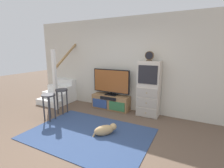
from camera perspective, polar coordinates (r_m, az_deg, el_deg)
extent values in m
plane|color=brown|center=(3.38, -14.33, -20.72)|extent=(20.00, 20.00, 0.00)
cube|color=beige|center=(4.97, 4.10, 6.64)|extent=(6.40, 0.12, 2.70)
cube|color=navy|center=(3.78, -8.03, -16.63)|extent=(2.60, 1.80, 0.01)
cube|color=#997047|center=(5.09, -0.38, -6.22)|extent=(1.16, 0.36, 0.44)
cube|color=#2D4784|center=(5.08, -4.32, -6.70)|extent=(0.49, 0.02, 0.26)
cube|color=#337042|center=(4.82, 1.63, -7.74)|extent=(0.49, 0.02, 0.26)
cube|color=black|center=(4.88, -1.44, -5.02)|extent=(0.52, 0.02, 0.09)
cube|color=black|center=(5.04, -0.28, -3.67)|extent=(0.36, 0.22, 0.02)
cylinder|color=black|center=(5.03, -0.28, -3.21)|extent=(0.05, 0.05, 0.06)
cube|color=black|center=(4.95, -0.28, 1.05)|extent=(1.17, 0.05, 0.70)
cube|color=brown|center=(4.92, -0.44, 0.99)|extent=(1.12, 0.01, 0.65)
cube|color=beige|center=(4.55, 12.56, -1.71)|extent=(0.58, 0.34, 1.51)
cube|color=#ADA497|center=(4.57, 11.62, -9.71)|extent=(0.53, 0.02, 0.23)
sphere|color=olive|center=(4.55, 11.55, -9.78)|extent=(0.03, 0.03, 0.03)
cube|color=#ADA497|center=(4.48, 11.76, -6.41)|extent=(0.53, 0.02, 0.23)
sphere|color=olive|center=(4.46, 11.70, -6.48)|extent=(0.03, 0.03, 0.03)
cube|color=#ADA497|center=(4.40, 11.91, -2.99)|extent=(0.53, 0.02, 0.23)
sphere|color=olive|center=(4.38, 11.85, -3.05)|extent=(0.03, 0.03, 0.03)
cube|color=#232328|center=(4.30, 12.18, 3.16)|extent=(0.49, 0.02, 0.47)
cube|color=#4C3823|center=(4.43, 12.71, 7.94)|extent=(0.14, 0.08, 0.02)
cylinder|color=brown|center=(4.42, 12.78, 9.55)|extent=(0.23, 0.04, 0.23)
cylinder|color=black|center=(4.39, 12.69, 9.55)|extent=(0.19, 0.01, 0.19)
cube|color=white|center=(5.80, -21.04, -6.03)|extent=(0.90, 0.26, 0.19)
cube|color=white|center=(5.94, -19.24, -4.53)|extent=(0.90, 0.26, 0.38)
cube|color=white|center=(6.09, -17.54, -3.10)|extent=(0.90, 0.26, 0.57)
cube|color=white|center=(6.25, -15.92, -1.73)|extent=(0.90, 0.26, 0.76)
cube|color=white|center=(6.41, -14.38, -0.43)|extent=(0.90, 0.26, 0.95)
cube|color=white|center=(5.17, -19.08, 1.18)|extent=(0.09, 0.09, 1.80)
cube|color=#9E7547|center=(5.55, -14.73, 10.46)|extent=(0.06, 1.33, 0.99)
cylinder|color=#333338|center=(4.57, -22.48, -7.86)|extent=(0.04, 0.04, 0.65)
cylinder|color=#333338|center=(4.44, -20.90, -8.34)|extent=(0.04, 0.04, 0.65)
cylinder|color=#333338|center=(4.69, -20.73, -7.25)|extent=(0.04, 0.04, 0.65)
cylinder|color=#333338|center=(4.55, -19.14, -7.69)|extent=(0.04, 0.04, 0.65)
cylinder|color=#333338|center=(4.46, -21.13, -3.60)|extent=(0.34, 0.34, 0.03)
cylinder|color=#333338|center=(4.92, -18.34, -6.07)|extent=(0.04, 0.04, 0.67)
cylinder|color=#333338|center=(4.79, -16.77, -6.45)|extent=(0.04, 0.04, 0.67)
cylinder|color=#333338|center=(5.04, -16.83, -5.53)|extent=(0.04, 0.04, 0.67)
cylinder|color=#333338|center=(4.92, -15.25, -5.88)|extent=(0.04, 0.04, 0.67)
cylinder|color=#333338|center=(4.82, -17.05, -1.98)|extent=(0.34, 0.34, 0.03)
ellipsoid|color=tan|center=(3.66, -2.75, -15.67)|extent=(0.44, 0.46, 0.22)
sphere|color=tan|center=(3.70, 0.41, -14.52)|extent=(0.15, 0.15, 0.15)
cylinder|color=tan|center=(3.62, -6.02, -16.62)|extent=(0.09, 0.10, 0.16)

